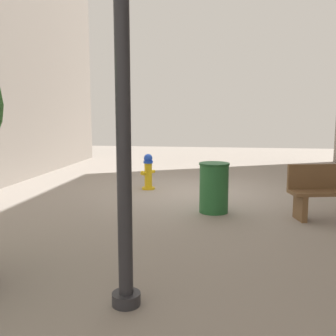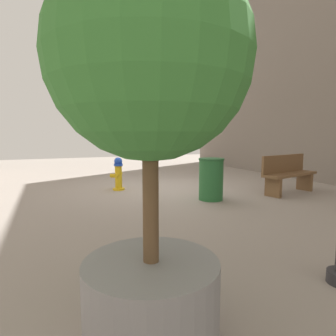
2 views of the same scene
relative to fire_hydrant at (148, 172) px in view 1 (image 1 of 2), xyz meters
name	(u,v)px [view 1 (image 1 of 2)]	position (x,y,z in m)	size (l,w,h in m)	color
ground_plane	(195,192)	(-1.16, 0.16, -0.43)	(23.40, 23.40, 0.00)	gray
fire_hydrant	(148,172)	(0.00, 0.00, 0.00)	(0.37, 0.38, 0.86)	gold
street_lamp	(122,61)	(-0.90, 5.59, 1.88)	(0.36, 0.36, 3.70)	#2D2D33
trash_bin	(214,188)	(-1.64, 1.95, 0.04)	(0.56, 0.56, 0.93)	#266633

